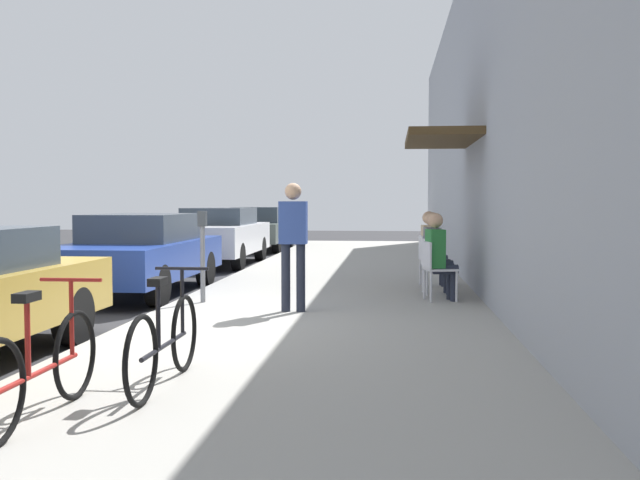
{
  "coord_description": "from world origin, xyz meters",
  "views": [
    {
      "loc": [
        3.15,
        -8.16,
        1.57
      ],
      "look_at": [
        1.93,
        4.05,
        0.91
      ],
      "focal_mm": 39.63,
      "sensor_mm": 36.0,
      "label": 1
    }
  ],
  "objects_px": {
    "parked_car_2": "(219,235)",
    "cafe_chair_0": "(435,267)",
    "cafe_chair_1": "(432,262)",
    "cafe_chair_2": "(428,257)",
    "parked_car_1": "(139,252)",
    "seated_patron_0": "(439,253)",
    "bicycle_0": "(40,367)",
    "bicycle_1": "(165,342)",
    "seated_patron_1": "(436,250)",
    "seated_patron_2": "(432,246)",
    "parking_meter": "(203,249)",
    "parked_car_3": "(259,228)",
    "pedestrian_standing": "(293,236)"
  },
  "relations": [
    {
      "from": "parked_car_2",
      "to": "cafe_chair_0",
      "type": "height_order",
      "value": "parked_car_2"
    },
    {
      "from": "cafe_chair_0",
      "to": "seated_patron_2",
      "type": "height_order",
      "value": "seated_patron_2"
    },
    {
      "from": "parked_car_3",
      "to": "seated_patron_2",
      "type": "distance_m",
      "value": 11.45
    },
    {
      "from": "parking_meter",
      "to": "bicycle_0",
      "type": "xyz_separation_m",
      "value": [
        0.4,
        -5.53,
        -0.41
      ]
    },
    {
      "from": "seated_patron_0",
      "to": "pedestrian_standing",
      "type": "relative_size",
      "value": 0.76
    },
    {
      "from": "cafe_chair_1",
      "to": "bicycle_0",
      "type": "bearing_deg",
      "value": -113.44
    },
    {
      "from": "bicycle_0",
      "to": "cafe_chair_1",
      "type": "distance_m",
      "value": 7.42
    },
    {
      "from": "seated_patron_0",
      "to": "cafe_chair_1",
      "type": "distance_m",
      "value": 0.8
    },
    {
      "from": "parked_car_1",
      "to": "cafe_chair_1",
      "type": "xyz_separation_m",
      "value": [
        4.9,
        -0.37,
        -0.09
      ]
    },
    {
      "from": "cafe_chair_2",
      "to": "cafe_chair_0",
      "type": "bearing_deg",
      "value": -89.96
    },
    {
      "from": "parking_meter",
      "to": "pedestrian_standing",
      "type": "distance_m",
      "value": 1.61
    },
    {
      "from": "bicycle_1",
      "to": "bicycle_0",
      "type": "bearing_deg",
      "value": -120.61
    },
    {
      "from": "cafe_chair_0",
      "to": "seated_patron_0",
      "type": "distance_m",
      "value": 0.2
    },
    {
      "from": "bicycle_1",
      "to": "cafe_chair_0",
      "type": "relative_size",
      "value": 1.97
    },
    {
      "from": "parked_car_1",
      "to": "cafe_chair_1",
      "type": "relative_size",
      "value": 5.06
    },
    {
      "from": "cafe_chair_1",
      "to": "cafe_chair_2",
      "type": "xyz_separation_m",
      "value": [
        -0.0,
        1.05,
        0.0
      ]
    },
    {
      "from": "parked_car_2",
      "to": "seated_patron_0",
      "type": "relative_size",
      "value": 3.41
    },
    {
      "from": "parked_car_1",
      "to": "parked_car_2",
      "type": "relative_size",
      "value": 1.0
    },
    {
      "from": "parking_meter",
      "to": "seated_patron_0",
      "type": "xyz_separation_m",
      "value": [
        3.41,
        0.51,
        -0.07
      ]
    },
    {
      "from": "parked_car_2",
      "to": "seated_patron_2",
      "type": "bearing_deg",
      "value": -44.64
    },
    {
      "from": "cafe_chair_2",
      "to": "seated_patron_2",
      "type": "height_order",
      "value": "seated_patron_2"
    },
    {
      "from": "bicycle_1",
      "to": "seated_patron_1",
      "type": "height_order",
      "value": "seated_patron_1"
    },
    {
      "from": "parked_car_2",
      "to": "cafe_chair_0",
      "type": "bearing_deg",
      "value": -53.96
    },
    {
      "from": "cafe_chair_2",
      "to": "bicycle_0",
      "type": "bearing_deg",
      "value": -110.58
    },
    {
      "from": "seated_patron_1",
      "to": "seated_patron_2",
      "type": "relative_size",
      "value": 1.0
    },
    {
      "from": "parked_car_2",
      "to": "pedestrian_standing",
      "type": "height_order",
      "value": "pedestrian_standing"
    },
    {
      "from": "cafe_chair_0",
      "to": "cafe_chair_2",
      "type": "distance_m",
      "value": 1.83
    },
    {
      "from": "parked_car_1",
      "to": "seated_patron_0",
      "type": "xyz_separation_m",
      "value": [
        4.96,
        -1.14,
        0.1
      ]
    },
    {
      "from": "parked_car_2",
      "to": "seated_patron_0",
      "type": "bearing_deg",
      "value": -53.58
    },
    {
      "from": "bicycle_0",
      "to": "cafe_chair_0",
      "type": "height_order",
      "value": "bicycle_0"
    },
    {
      "from": "parking_meter",
      "to": "parked_car_1",
      "type": "bearing_deg",
      "value": 133.16
    },
    {
      "from": "parked_car_1",
      "to": "seated_patron_0",
      "type": "bearing_deg",
      "value": -12.98
    },
    {
      "from": "parked_car_1",
      "to": "parking_meter",
      "type": "relative_size",
      "value": 3.33
    },
    {
      "from": "bicycle_1",
      "to": "pedestrian_standing",
      "type": "xyz_separation_m",
      "value": [
        0.48,
        3.88,
        0.64
      ]
    },
    {
      "from": "parked_car_1",
      "to": "cafe_chair_2",
      "type": "distance_m",
      "value": 4.95
    },
    {
      "from": "cafe_chair_1",
      "to": "cafe_chair_2",
      "type": "bearing_deg",
      "value": 90.01
    },
    {
      "from": "pedestrian_standing",
      "to": "seated_patron_2",
      "type": "bearing_deg",
      "value": 57.01
    },
    {
      "from": "parking_meter",
      "to": "seated_patron_1",
      "type": "xyz_separation_m",
      "value": [
        3.41,
        1.29,
        -0.07
      ]
    },
    {
      "from": "cafe_chair_0",
      "to": "cafe_chair_1",
      "type": "distance_m",
      "value": 0.78
    },
    {
      "from": "cafe_chair_0",
      "to": "cafe_chair_2",
      "type": "bearing_deg",
      "value": 90.04
    },
    {
      "from": "seated_patron_0",
      "to": "cafe_chair_1",
      "type": "height_order",
      "value": "seated_patron_0"
    },
    {
      "from": "parked_car_2",
      "to": "seated_patron_2",
      "type": "xyz_separation_m",
      "value": [
        4.96,
        -4.9,
        0.07
      ]
    },
    {
      "from": "parked_car_1",
      "to": "cafe_chair_0",
      "type": "xyz_separation_m",
      "value": [
        4.9,
        -1.16,
        -0.09
      ]
    },
    {
      "from": "parked_car_3",
      "to": "pedestrian_standing",
      "type": "relative_size",
      "value": 2.59
    },
    {
      "from": "bicycle_0",
      "to": "seated_patron_2",
      "type": "relative_size",
      "value": 1.33
    },
    {
      "from": "bicycle_1",
      "to": "cafe_chair_0",
      "type": "distance_m",
      "value": 5.64
    },
    {
      "from": "seated_patron_1",
      "to": "pedestrian_standing",
      "type": "bearing_deg",
      "value": -134.63
    },
    {
      "from": "seated_patron_0",
      "to": "cafe_chair_2",
      "type": "bearing_deg",
      "value": 91.89
    },
    {
      "from": "parked_car_2",
      "to": "bicycle_1",
      "type": "bearing_deg",
      "value": -78.1
    },
    {
      "from": "bicycle_0",
      "to": "seated_patron_2",
      "type": "xyz_separation_m",
      "value": [
        3.01,
        7.86,
        0.34
      ]
    }
  ]
}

